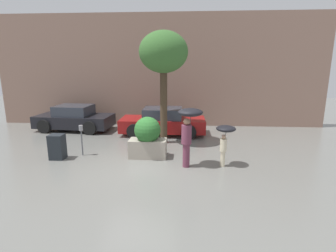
{
  "coord_description": "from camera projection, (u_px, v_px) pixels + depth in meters",
  "views": [
    {
      "loc": [
        1.55,
        -8.05,
        3.29
      ],
      "look_at": [
        0.89,
        1.6,
        1.05
      ],
      "focal_mm": 28.0,
      "sensor_mm": 36.0,
      "label": 1
    }
  ],
  "objects": [
    {
      "name": "ground_plane",
      "position": [
        138.0,
        167.0,
        8.68
      ],
      "size": [
        40.0,
        40.0,
        0.0
      ],
      "primitive_type": "plane",
      "color": "slate"
    },
    {
      "name": "person_adult",
      "position": [
        189.0,
        125.0,
        8.46
      ],
      "size": [
        0.8,
        0.8,
        1.95
      ],
      "rotation": [
        0.0,
        0.0,
        0.68
      ],
      "color": "brown",
      "rests_on": "ground"
    },
    {
      "name": "parked_car_near",
      "position": [
        163.0,
        122.0,
        12.74
      ],
      "size": [
        4.07,
        1.93,
        1.29
      ],
      "rotation": [
        0.0,
        0.0,
        1.58
      ],
      "color": "maroon",
      "rests_on": "ground"
    },
    {
      "name": "parked_car_far",
      "position": [
        75.0,
        119.0,
        13.59
      ],
      "size": [
        3.96,
        2.13,
        1.29
      ],
      "rotation": [
        0.0,
        0.0,
        1.5
      ],
      "color": "black",
      "rests_on": "ground"
    },
    {
      "name": "newspaper_box",
      "position": [
        57.0,
        147.0,
        9.37
      ],
      "size": [
        0.5,
        0.44,
        0.9
      ],
      "color": "#1E2328",
      "rests_on": "ground"
    },
    {
      "name": "building_facade",
      "position": [
        158.0,
        71.0,
        14.31
      ],
      "size": [
        18.0,
        0.3,
        6.0
      ],
      "color": "#8C6B5B",
      "rests_on": "ground"
    },
    {
      "name": "planter_box",
      "position": [
        148.0,
        137.0,
        9.48
      ],
      "size": [
        1.35,
        0.96,
        1.51
      ],
      "color": "#9E9384",
      "rests_on": "ground"
    },
    {
      "name": "parking_meter",
      "position": [
        81.0,
        134.0,
        9.66
      ],
      "size": [
        0.14,
        0.14,
        1.15
      ],
      "color": "#595B60",
      "rests_on": "ground"
    },
    {
      "name": "street_tree",
      "position": [
        163.0,
        54.0,
        10.62
      ],
      "size": [
        2.0,
        2.0,
        4.68
      ],
      "color": "#423323",
      "rests_on": "ground"
    },
    {
      "name": "person_child",
      "position": [
        225.0,
        135.0,
        8.57
      ],
      "size": [
        0.64,
        0.64,
        1.38
      ],
      "rotation": [
        0.0,
        0.0,
        0.81
      ],
      "color": "beige",
      "rests_on": "ground"
    }
  ]
}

